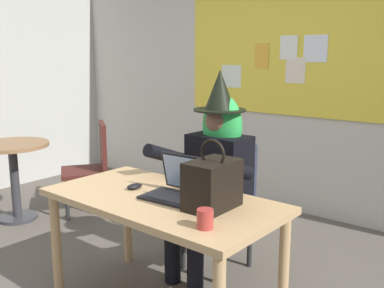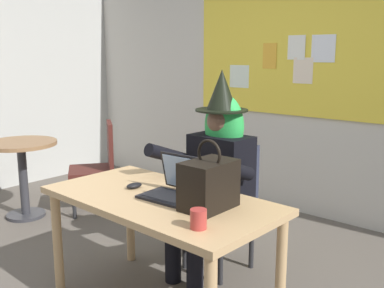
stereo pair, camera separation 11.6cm
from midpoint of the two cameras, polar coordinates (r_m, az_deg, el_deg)
name	(u,v)px [view 2 (the right image)]	position (r m, az deg, el deg)	size (l,w,h in m)	color
wall_back_bulletin	(307,73)	(4.34, 15.22, 8.79)	(5.95, 2.31, 2.68)	beige
desk_main	(160,211)	(2.64, -2.86, -8.58)	(1.42, 0.76, 0.71)	tan
chair_at_desk	(226,198)	(3.23, 5.41, -6.92)	(0.44, 0.44, 0.90)	#2D3347
person_costumed	(215,163)	(3.06, 4.07, -2.45)	(0.60, 0.65, 1.42)	black
laptop	(174,187)	(2.60, -1.03, -5.54)	(0.33, 0.30, 0.24)	black
computer_mouse	(134,186)	(2.77, -6.22, -5.32)	(0.06, 0.10, 0.03)	black
handbag	(209,184)	(2.38, 3.56, -5.15)	(0.20, 0.30, 0.38)	black
coffee_mug	(198,219)	(2.14, 2.41, -9.56)	(0.08, 0.08, 0.10)	#B23833
side_table_round	(22,162)	(4.44, -20.20, -2.23)	(0.65, 0.65, 0.73)	#8E6642
chair_spare_by_window	(99,162)	(4.41, -11.02, -2.33)	(0.59, 0.59, 0.88)	#4C1E19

